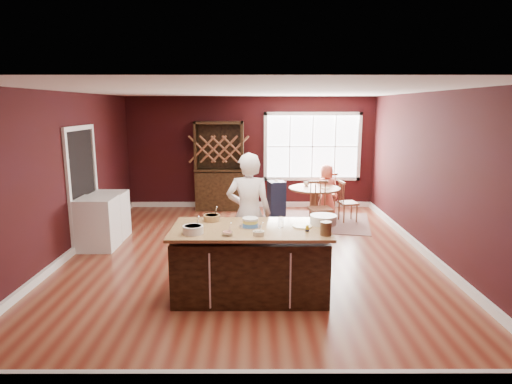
# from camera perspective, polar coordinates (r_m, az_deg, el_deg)

# --- Properties ---
(room_shell) EXTENTS (7.00, 7.00, 7.00)m
(room_shell) POSITION_cam_1_polar(r_m,az_deg,el_deg) (7.01, -1.02, 2.24)
(room_shell) COLOR brown
(room_shell) RESTS_ON ground
(window) EXTENTS (2.36, 0.10, 1.66)m
(window) POSITION_cam_1_polar(r_m,az_deg,el_deg) (10.53, 7.52, 6.02)
(window) COLOR white
(window) RESTS_ON room_shell
(doorway) EXTENTS (0.08, 1.26, 2.13)m
(doorway) POSITION_cam_1_polar(r_m,az_deg,el_deg) (8.25, -22.03, 0.50)
(doorway) COLOR white
(doorway) RESTS_ON room_shell
(kitchen_island) EXTENTS (2.03, 1.07, 0.92)m
(kitchen_island) POSITION_cam_1_polar(r_m,az_deg,el_deg) (5.70, -0.74, -9.42)
(kitchen_island) COLOR black
(kitchen_island) RESTS_ON ground
(dining_table) EXTENTS (1.10, 1.10, 0.75)m
(dining_table) POSITION_cam_1_polar(r_m,az_deg,el_deg) (9.30, 7.79, -0.71)
(dining_table) COLOR #985E2F
(dining_table) RESTS_ON ground
(baker) EXTENTS (0.69, 0.47, 1.81)m
(baker) POSITION_cam_1_polar(r_m,az_deg,el_deg) (6.31, -0.97, -2.90)
(baker) COLOR white
(baker) RESTS_ON ground
(layer_cake) EXTENTS (0.29, 0.29, 0.12)m
(layer_cake) POSITION_cam_1_polar(r_m,az_deg,el_deg) (5.57, -0.77, -4.09)
(layer_cake) COLOR silver
(layer_cake) RESTS_ON kitchen_island
(bowl_blue) EXTENTS (0.26, 0.26, 0.10)m
(bowl_blue) POSITION_cam_1_polar(r_m,az_deg,el_deg) (5.34, -8.40, -4.98)
(bowl_blue) COLOR white
(bowl_blue) RESTS_ON kitchen_island
(bowl_yellow) EXTENTS (0.23, 0.23, 0.08)m
(bowl_yellow) POSITION_cam_1_polar(r_m,az_deg,el_deg) (5.89, -5.91, -3.45)
(bowl_yellow) COLOR #91664B
(bowl_yellow) RESTS_ON kitchen_island
(bowl_pink) EXTENTS (0.14, 0.14, 0.05)m
(bowl_pink) POSITION_cam_1_polar(r_m,az_deg,el_deg) (5.22, -3.85, -5.55)
(bowl_pink) COLOR silver
(bowl_pink) RESTS_ON kitchen_island
(bowl_olive) EXTENTS (0.14, 0.14, 0.05)m
(bowl_olive) POSITION_cam_1_polar(r_m,az_deg,el_deg) (5.22, 0.34, -5.52)
(bowl_olive) COLOR #EFE1C9
(bowl_olive) RESTS_ON kitchen_island
(drinking_glass) EXTENTS (0.07, 0.07, 0.15)m
(drinking_glass) POSITION_cam_1_polar(r_m,az_deg,el_deg) (5.54, 3.34, -4.02)
(drinking_glass) COLOR white
(drinking_glass) RESTS_ON kitchen_island
(dinner_plate) EXTENTS (0.26, 0.26, 0.02)m
(dinner_plate) POSITION_cam_1_polar(r_m,az_deg,el_deg) (5.62, 6.19, -4.54)
(dinner_plate) COLOR beige
(dinner_plate) RESTS_ON kitchen_island
(white_tub) EXTENTS (0.35, 0.35, 0.12)m
(white_tub) POSITION_cam_1_polar(r_m,az_deg,el_deg) (5.77, 8.96, -3.66)
(white_tub) COLOR white
(white_tub) RESTS_ON kitchen_island
(stoneware_crock) EXTENTS (0.14, 0.14, 0.17)m
(stoneware_crock) POSITION_cam_1_polar(r_m,az_deg,el_deg) (5.28, 9.29, -4.82)
(stoneware_crock) COLOR #43331A
(stoneware_crock) RESTS_ON kitchen_island
(toy_figurine) EXTENTS (0.05, 0.05, 0.08)m
(toy_figurine) POSITION_cam_1_polar(r_m,az_deg,el_deg) (5.40, 6.85, -4.86)
(toy_figurine) COLOR gold
(toy_figurine) RESTS_ON kitchen_island
(rug) EXTENTS (2.64, 2.23, 0.01)m
(rug) POSITION_cam_1_polar(r_m,az_deg,el_deg) (9.42, 7.70, -3.86)
(rug) COLOR brown
(rug) RESTS_ON ground
(chair_east) EXTENTS (0.43, 0.44, 0.90)m
(chair_east) POSITION_cam_1_polar(r_m,az_deg,el_deg) (9.44, 12.19, -1.18)
(chair_east) COLOR olive
(chair_east) RESTS_ON ground
(chair_south) EXTENTS (0.48, 0.47, 1.01)m
(chair_south) POSITION_cam_1_polar(r_m,az_deg,el_deg) (8.58, 8.57, -1.95)
(chair_south) COLOR brown
(chair_south) RESTS_ON ground
(chair_north) EXTENTS (0.52, 0.51, 0.96)m
(chair_north) POSITION_cam_1_polar(r_m,az_deg,el_deg) (10.15, 9.28, -0.03)
(chair_north) COLOR #9C6B3A
(chair_north) RESTS_ON ground
(seated_woman) EXTENTS (0.63, 0.46, 1.18)m
(seated_woman) POSITION_cam_1_polar(r_m,az_deg,el_deg) (9.83, 9.34, 0.24)
(seated_woman) COLOR #D9654D
(seated_woman) RESTS_ON ground
(high_chair) EXTENTS (0.42, 0.42, 0.87)m
(high_chair) POSITION_cam_1_polar(r_m,az_deg,el_deg) (9.56, 2.75, -0.90)
(high_chair) COLOR black
(high_chair) RESTS_ON ground
(toddler) EXTENTS (0.18, 0.14, 0.26)m
(toddler) POSITION_cam_1_polar(r_m,az_deg,el_deg) (9.51, 3.07, 1.35)
(toddler) COLOR #8CA5BF
(toddler) RESTS_ON high_chair
(table_plate) EXTENTS (0.18, 0.18, 0.01)m
(table_plate) POSITION_cam_1_polar(r_m,az_deg,el_deg) (9.18, 9.23, 0.51)
(table_plate) COLOR beige
(table_plate) RESTS_ON dining_table
(table_cup) EXTENTS (0.13, 0.13, 0.09)m
(table_cup) POSITION_cam_1_polar(r_m,az_deg,el_deg) (9.41, 6.77, 1.09)
(table_cup) COLOR white
(table_cup) RESTS_ON dining_table
(hutch) EXTENTS (1.15, 0.48, 2.11)m
(hutch) POSITION_cam_1_polar(r_m,az_deg,el_deg) (10.27, -4.87, 3.46)
(hutch) COLOR black
(hutch) RESTS_ON ground
(washer) EXTENTS (0.63, 0.61, 0.91)m
(washer) POSITION_cam_1_polar(r_m,az_deg,el_deg) (7.97, -20.36, -3.95)
(washer) COLOR white
(washer) RESTS_ON ground
(dryer) EXTENTS (0.61, 0.59, 0.88)m
(dryer) POSITION_cam_1_polar(r_m,az_deg,el_deg) (8.55, -18.90, -2.93)
(dryer) COLOR silver
(dryer) RESTS_ON ground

